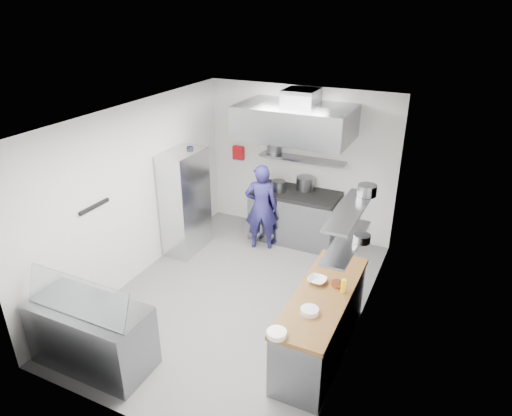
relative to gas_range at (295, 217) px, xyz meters
The scene contains 34 objects.
floor 2.15m from the gas_range, 92.73° to the right, with size 5.00×5.00×0.00m, color #5E5E61.
ceiling 3.15m from the gas_range, 92.73° to the right, with size 5.00×5.00×0.00m, color silver.
wall_back 1.04m from the gas_range, 104.04° to the left, with size 3.60×0.02×2.80m, color white.
wall_front 4.70m from the gas_range, 91.25° to the right, with size 3.60×0.02×2.80m, color white.
wall_left 2.99m from the gas_range, 132.14° to the right, with size 5.00×0.02×2.80m, color white.
wall_right 2.86m from the gas_range, 51.01° to the right, with size 5.00×0.02×2.80m, color white.
gas_range is the anchor object (origin of this frame).
cooktop 0.48m from the gas_range, ahead, with size 1.57×0.78×0.06m, color black.
stock_pot_left 0.69m from the gas_range, 163.90° to the right, with size 0.25×0.25×0.20m, color slate.
stock_pot_mid 0.67m from the gas_range, 65.12° to the left, with size 0.32×0.32×0.24m, color slate.
over_range_shelf 1.10m from the gas_range, 90.00° to the left, with size 1.60×0.30×0.04m, color gray.
shelf_pot_a 1.36m from the gas_range, 149.72° to the left, with size 0.27×0.27×0.18m, color slate.
extractor_hood 1.86m from the gas_range, 90.00° to the right, with size 1.90×1.15×0.55m, color gray.
hood_duct 2.23m from the gas_range, 90.00° to the left, with size 0.55×0.55×0.24m, color slate.
red_firebox 1.70m from the gas_range, 165.86° to the left, with size 0.22×0.10×0.26m, color #AF0E15.
chef 0.79m from the gas_range, 129.78° to the right, with size 0.58×0.38×1.59m, color navy.
wire_rack 2.06m from the gas_range, 144.47° to the right, with size 0.50×0.90×1.85m, color silver.
rack_bin_a 1.94m from the gas_range, 148.73° to the right, with size 0.14×0.18×0.16m, color white.
rack_bin_b 1.96m from the gas_range, 157.58° to the right, with size 0.14×0.18×0.16m, color yellow.
rack_jar 2.30m from the gas_range, 147.89° to the right, with size 0.12×0.12×0.18m, color black.
knife_strip 3.70m from the gas_range, 122.01° to the right, with size 0.04×0.55×0.05m, color black.
prep_counter_base 3.03m from the gas_range, 62.93° to the right, with size 0.62×2.00×0.84m, color gray.
prep_counter_top 3.06m from the gas_range, 62.93° to the right, with size 0.65×2.04×0.06m, color brown.
plate_stack_a 3.87m from the gas_range, 72.32° to the right, with size 0.22×0.22×0.06m, color white.
plate_stack_b 3.46m from the gas_range, 66.64° to the right, with size 0.21×0.21×0.06m, color white.
copper_pan 2.94m from the gas_range, 59.03° to the right, with size 0.15×0.15×0.06m, color #C86438.
squeeze_bottle 3.08m from the gas_range, 58.32° to the right, with size 0.06×0.06×0.18m, color yellow.
mixing_bowl 2.84m from the gas_range, 63.79° to the right, with size 0.23×0.23×0.06m, color white.
wall_shelf_lower 3.04m from the gas_range, 57.31° to the right, with size 0.30×1.30×0.04m, color gray.
wall_shelf_upper 3.21m from the gas_range, 57.31° to the right, with size 0.30×1.30×0.04m, color gray.
shelf_pot_c 3.12m from the gas_range, 54.09° to the right, with size 0.20×0.20×0.10m, color slate.
shelf_pot_d 2.96m from the gas_range, 49.68° to the right, with size 0.24×0.24×0.14m, color slate.
display_case 4.25m from the gas_range, 105.02° to the right, with size 1.50×0.70×0.85m, color gray.
display_glass 4.40m from the gas_range, 104.61° to the right, with size 1.47×0.02×0.45m, color silver.
Camera 1 is at (2.71, -5.13, 4.19)m, focal length 32.00 mm.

